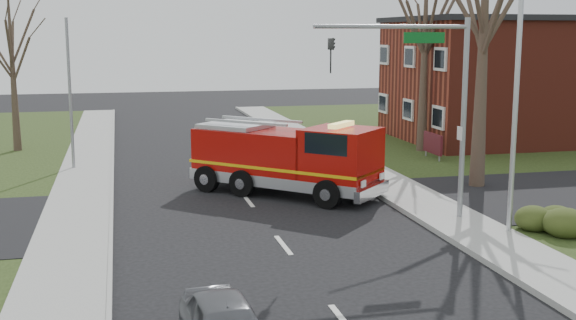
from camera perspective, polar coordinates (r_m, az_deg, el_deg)
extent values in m
plane|color=black|center=(21.81, -0.37, -6.77)|extent=(120.00, 120.00, 0.00)
cube|color=gray|center=(23.90, 14.35, -5.41)|extent=(2.40, 80.00, 0.15)
cube|color=gray|center=(21.34, -16.96, -7.39)|extent=(2.40, 80.00, 0.15)
cube|color=maroon|center=(45.16, 18.46, 5.91)|extent=(15.00, 10.00, 7.00)
cube|color=black|center=(45.08, 18.72, 10.48)|extent=(15.40, 10.40, 0.30)
cube|color=silver|center=(41.83, 9.49, 3.94)|extent=(0.12, 1.40, 1.20)
cube|color=#4C111A|center=(36.59, 11.37, 1.30)|extent=(0.12, 2.00, 1.00)
cylinder|color=gray|center=(35.94, 11.88, 0.40)|extent=(0.08, 0.08, 0.90)
cylinder|color=gray|center=(37.38, 10.84, 0.80)|extent=(0.08, 0.08, 0.90)
ellipsoid|color=#303F17|center=(24.37, 21.36, -4.27)|extent=(2.80, 2.00, 0.90)
cone|color=#392B22|center=(29.93, 15.17, 9.08)|extent=(0.64, 0.64, 12.00)
cone|color=#392B22|center=(38.69, 10.73, 8.25)|extent=(0.56, 0.56, 10.50)
cone|color=#392B22|center=(40.76, -20.94, 6.80)|extent=(0.44, 0.44, 9.00)
cylinder|color=gray|center=(24.71, 13.70, 2.98)|extent=(0.18, 0.18, 6.80)
cylinder|color=gray|center=(23.48, 8.25, 10.39)|extent=(5.20, 0.14, 0.14)
cube|color=#0C591E|center=(23.90, 10.72, 9.48)|extent=(1.40, 0.06, 0.35)
imported|color=black|center=(22.83, 3.48, 9.61)|extent=(0.22, 0.18, 1.10)
cylinder|color=#B7BABF|center=(23.23, 17.55, 4.36)|extent=(0.16, 0.16, 8.40)
cylinder|color=gray|center=(34.54, -16.84, 4.91)|extent=(0.14, 0.14, 7.00)
cube|color=#A00C07|center=(29.01, -2.26, 0.44)|extent=(5.33, 5.27, 2.02)
cube|color=#A00C07|center=(27.19, 4.20, 0.09)|extent=(3.53, 3.53, 2.31)
cube|color=#B7BABF|center=(28.55, -0.31, -1.37)|extent=(7.14, 7.02, 0.43)
cube|color=#E5B20C|center=(28.45, -0.31, -0.33)|extent=(7.14, 7.03, 0.12)
cube|color=black|center=(26.63, 6.26, 1.42)|extent=(1.60, 1.65, 0.82)
cube|color=#E5D866|center=(27.00, 4.24, 2.80)|extent=(1.31, 1.34, 0.17)
cylinder|color=black|center=(26.27, 3.14, -2.71)|extent=(0.99, 0.98, 1.06)
cylinder|color=black|center=(28.46, 5.48, -1.75)|extent=(0.99, 0.98, 1.06)
cylinder|color=black|center=(29.16, -6.44, -1.49)|extent=(0.99, 0.98, 1.06)
cylinder|color=black|center=(31.14, -3.66, -0.71)|extent=(0.99, 0.98, 1.06)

